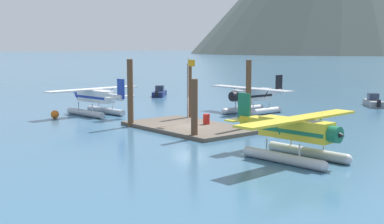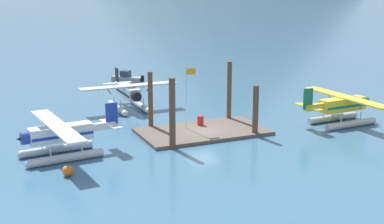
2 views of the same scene
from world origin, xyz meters
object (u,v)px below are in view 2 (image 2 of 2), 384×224
object	(u,v)px
mooring_buoy	(68,171)
seaplane_yellow_stbd_aft	(342,108)
fuel_drum	(200,120)
seaplane_silver_bow_left	(128,95)
seaplane_white_port_aft	(61,138)
flagpole	(188,90)
boat_grey_open_north	(127,78)

from	to	relation	value
mooring_buoy	seaplane_yellow_stbd_aft	distance (m)	26.74
seaplane_yellow_stbd_aft	fuel_drum	bearing A→B (deg)	162.12
fuel_drum	seaplane_silver_bow_left	bearing A→B (deg)	111.74
seaplane_silver_bow_left	seaplane_white_port_aft	bearing A→B (deg)	-125.96
flagpole	fuel_drum	xyz separation A→B (m)	(1.57, 0.62, -3.10)
fuel_drum	seaplane_white_port_aft	size ratio (longest dim) A/B	0.08
flagpole	seaplane_yellow_stbd_aft	xyz separation A→B (m)	(14.44, -3.53, -2.26)
mooring_buoy	boat_grey_open_north	world-z (taller)	boat_grey_open_north
fuel_drum	mooring_buoy	size ratio (longest dim) A/B	1.11
flagpole	boat_grey_open_north	size ratio (longest dim) A/B	1.40
mooring_buoy	fuel_drum	bearing A→B (deg)	28.74
fuel_drum	mooring_buoy	xyz separation A→B (m)	(-13.63, -7.47, -0.35)
seaplane_white_port_aft	seaplane_yellow_stbd_aft	xyz separation A→B (m)	(26.15, -0.92, 0.00)
fuel_drum	seaplane_white_port_aft	bearing A→B (deg)	-166.33
seaplane_white_port_aft	seaplane_silver_bow_left	size ratio (longest dim) A/B	1.01
mooring_buoy	seaplane_white_port_aft	world-z (taller)	seaplane_white_port_aft
seaplane_white_port_aft	seaplane_silver_bow_left	distance (m)	16.01
flagpole	seaplane_white_port_aft	size ratio (longest dim) A/B	0.54
flagpole	boat_grey_open_north	xyz separation A→B (m)	(2.22, 25.95, -3.35)
flagpole	fuel_drum	bearing A→B (deg)	21.65
fuel_drum	seaplane_white_port_aft	xyz separation A→B (m)	(-13.28, -3.23, 0.84)
seaplane_yellow_stbd_aft	boat_grey_open_north	size ratio (longest dim) A/B	2.59
mooring_buoy	seaplane_silver_bow_left	distance (m)	19.81
flagpole	seaplane_silver_bow_left	xyz separation A→B (m)	(-2.31, 10.35, -2.26)
seaplane_silver_bow_left	fuel_drum	bearing A→B (deg)	-68.26
seaplane_white_port_aft	seaplane_silver_bow_left	bearing A→B (deg)	54.04
seaplane_silver_bow_left	seaplane_yellow_stbd_aft	bearing A→B (deg)	-39.64
seaplane_silver_bow_left	boat_grey_open_north	bearing A→B (deg)	73.80
fuel_drum	mooring_buoy	distance (m)	15.55
fuel_drum	boat_grey_open_north	xyz separation A→B (m)	(0.66, 25.33, -0.25)
fuel_drum	flagpole	bearing A→B (deg)	-158.35
flagpole	seaplane_silver_bow_left	distance (m)	10.84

